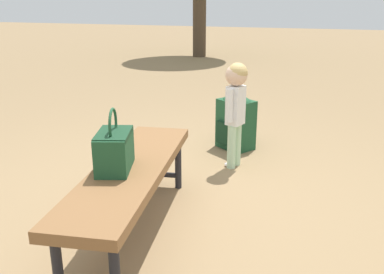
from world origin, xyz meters
The scene contains 5 objects.
ground_plane centered at (0.00, 0.00, 0.00)m, with size 40.00×40.00×0.00m, color #8C704C.
park_bench centered at (-0.48, 0.13, 0.39)m, with size 1.64×0.66×0.45m.
handbag centered at (-0.55, 0.19, 0.58)m, with size 0.36×0.27×0.37m.
child_standing centered at (0.81, -0.19, 0.60)m, with size 0.24×0.18×0.91m.
backpack_large centered at (1.29, -0.08, 0.28)m, with size 0.38×0.41×0.55m.
Camera 1 is at (-2.56, -0.99, 1.39)m, focal length 39.50 mm.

